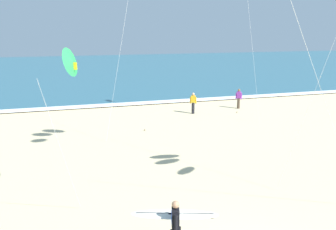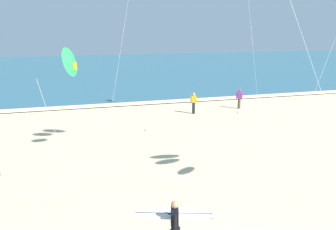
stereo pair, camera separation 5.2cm
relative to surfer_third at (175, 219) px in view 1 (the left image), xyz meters
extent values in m
cube|color=#2D6075|center=(1.33, 50.68, -1.01)|extent=(160.00, 60.00, 0.08)
cube|color=white|center=(1.33, 20.98, -0.97)|extent=(160.00, 1.34, 0.01)
cube|color=black|center=(-0.05, -0.19, 0.13)|extent=(0.28, 0.38, 0.60)
cube|color=blue|center=(-0.15, -0.16, 0.17)|extent=(0.07, 0.20, 0.32)
sphere|color=#A87A59|center=(-0.05, -0.19, 0.55)|extent=(0.21, 0.21, 0.21)
cylinder|color=black|center=(-0.12, -0.41, 0.09)|extent=(0.09, 0.09, 0.56)
cylinder|color=black|center=(0.01, 0.03, 0.24)|extent=(0.09, 0.09, 0.26)
cylinder|color=black|center=(-0.02, 0.14, 0.11)|extent=(0.26, 0.15, 0.14)
ellipsoid|color=white|center=(0.04, 0.16, 0.07)|extent=(2.55, 1.25, 0.14)
cube|color=#333333|center=(0.04, 0.16, 0.10)|extent=(2.10, 0.61, 0.07)
cube|color=#262628|center=(1.05, -0.12, 0.00)|extent=(0.12, 0.04, 0.14)
cylinder|color=silver|center=(10.10, 13.90, 4.49)|extent=(0.04, 3.17, 10.89)
cylinder|color=brown|center=(10.08, 15.48, -1.00)|extent=(0.06, 0.06, 0.10)
cylinder|color=silver|center=(5.13, 0.32, 2.59)|extent=(4.20, 0.80, 7.10)
cylinder|color=silver|center=(0.91, 11.87, 5.22)|extent=(2.63, 1.65, 12.34)
cylinder|color=brown|center=(2.22, 12.69, -1.00)|extent=(0.06, 0.06, 0.10)
cone|color=green|center=(-2.37, 3.49, 4.13)|extent=(0.76, 1.02, 0.95)
cube|color=yellow|center=(-2.37, 3.49, 3.99)|extent=(0.32, 0.17, 0.24)
cylinder|color=silver|center=(-2.88, 2.50, 1.46)|extent=(1.02, 2.01, 4.82)
cylinder|color=#4C3D2D|center=(10.96, 16.92, -0.63)|extent=(0.22, 0.22, 0.84)
cube|color=purple|center=(10.96, 16.92, 0.06)|extent=(0.36, 0.34, 0.54)
sphere|color=brown|center=(10.96, 16.92, 0.44)|extent=(0.20, 0.20, 0.20)
cylinder|color=purple|center=(11.13, 16.79, -0.04)|extent=(0.08, 0.08, 0.50)
cylinder|color=purple|center=(10.80, 17.05, -0.04)|extent=(0.08, 0.08, 0.50)
cylinder|color=black|center=(6.84, 16.30, -0.63)|extent=(0.22, 0.22, 0.84)
cube|color=gold|center=(6.84, 16.30, 0.06)|extent=(0.37, 0.31, 0.54)
sphere|color=tan|center=(6.84, 16.30, 0.44)|extent=(0.20, 0.20, 0.20)
cylinder|color=gold|center=(7.02, 16.20, -0.04)|extent=(0.08, 0.08, 0.50)
cylinder|color=gold|center=(6.65, 16.41, -0.04)|extent=(0.08, 0.08, 0.50)
camera|label=1|loc=(-2.92, -8.71, 5.14)|focal=39.03mm
camera|label=2|loc=(-2.87, -8.73, 5.14)|focal=39.03mm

